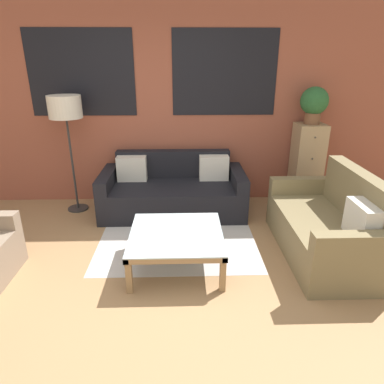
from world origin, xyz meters
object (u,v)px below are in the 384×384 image
at_px(couch_dark, 173,192).
at_px(floor_lamp, 65,111).
at_px(settee_vintage, 328,228).
at_px(potted_plant, 314,103).
at_px(coffee_table, 176,237).
at_px(drawer_cabinet, 306,165).

bearing_deg(couch_dark, floor_lamp, 176.13).
xyz_separation_m(settee_vintage, potted_plant, (0.22, 1.40, 1.13)).
xyz_separation_m(coffee_table, floor_lamp, (-1.41, 1.45, 1.03)).
height_order(coffee_table, drawer_cabinet, drawer_cabinet).
height_order(coffee_table, floor_lamp, floor_lamp).
relative_size(floor_lamp, drawer_cabinet, 1.35).
distance_m(settee_vintage, coffee_table, 1.62).
bearing_deg(coffee_table, potted_plant, 41.00).
distance_m(couch_dark, coffee_table, 1.36).
relative_size(couch_dark, potted_plant, 3.91).
relative_size(coffee_table, floor_lamp, 0.59).
distance_m(couch_dark, potted_plant, 2.22).
bearing_deg(floor_lamp, couch_dark, -3.87).
relative_size(couch_dark, drawer_cabinet, 1.65).
bearing_deg(coffee_table, couch_dark, 92.53).
bearing_deg(drawer_cabinet, settee_vintage, -98.85).
xyz_separation_m(couch_dark, settee_vintage, (1.67, -1.18, 0.03)).
bearing_deg(settee_vintage, potted_plant, 81.15).
xyz_separation_m(couch_dark, drawer_cabinet, (1.88, 0.22, 0.30)).
bearing_deg(coffee_table, settee_vintage, 6.55).
bearing_deg(couch_dark, coffee_table, -87.47).
distance_m(settee_vintage, potted_plant, 1.81).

